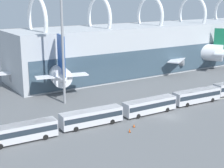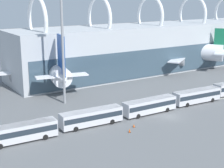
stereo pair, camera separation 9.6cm
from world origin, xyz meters
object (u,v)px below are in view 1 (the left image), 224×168
at_px(floodlight_mast, 62,36).
at_px(traffic_cone_0, 130,130).
at_px(shuttle_bus_1, 21,132).
at_px(shuttle_bus_4, 197,95).
at_px(airliner_parked_remote, 182,51).
at_px(shuttle_bus_3, 150,105).
at_px(traffic_cone_1, 134,126).
at_px(shuttle_bus_2, 92,116).
at_px(airliner_at_gate_far, 50,66).

xyz_separation_m(floodlight_mast, traffic_cone_0, (2.55, -22.98, -15.73)).
height_order(shuttle_bus_1, shuttle_bus_4, same).
bearing_deg(airliner_parked_remote, shuttle_bus_3, 94.82).
relative_size(floodlight_mast, traffic_cone_1, 43.37).
bearing_deg(shuttle_bus_2, shuttle_bus_4, 1.91).
relative_size(shuttle_bus_3, traffic_cone_0, 16.45).
bearing_deg(shuttle_bus_1, traffic_cone_1, -10.72).
height_order(airliner_at_gate_far, shuttle_bus_4, airliner_at_gate_far).
bearing_deg(airliner_at_gate_far, shuttle_bus_3, -156.00).
xyz_separation_m(airliner_parked_remote, traffic_cone_0, (-51.34, -39.93, -5.42)).
distance_m(airliner_at_gate_far, shuttle_bus_1, 41.28).
bearing_deg(airliner_parked_remote, shuttle_bus_2, 86.56).
xyz_separation_m(airliner_parked_remote, shuttle_bus_3, (-41.49, -33.57, -3.88)).
distance_m(airliner_parked_remote, shuttle_bus_2, 64.85).
distance_m(airliner_at_gate_far, shuttle_bus_4, 42.39).
distance_m(airliner_at_gate_far, traffic_cone_1, 40.97).
bearing_deg(floodlight_mast, shuttle_bus_4, -32.32).
height_order(shuttle_bus_1, shuttle_bus_3, same).
bearing_deg(floodlight_mast, shuttle_bus_1, -134.59).
xyz_separation_m(shuttle_bus_2, traffic_cone_1, (6.57, -5.15, -1.62)).
xyz_separation_m(shuttle_bus_3, traffic_cone_1, (-7.59, -4.65, -1.62)).
relative_size(shuttle_bus_1, traffic_cone_0, 16.55).
relative_size(shuttle_bus_1, floodlight_mast, 0.49).
height_order(shuttle_bus_1, traffic_cone_1, shuttle_bus_1).
bearing_deg(traffic_cone_1, floodlight_mast, 102.74).
xyz_separation_m(airliner_at_gate_far, floodlight_mast, (-4.77, -19.42, 10.98)).
xyz_separation_m(shuttle_bus_4, traffic_cone_0, (-24.01, -6.18, -1.53)).
relative_size(shuttle_bus_4, floodlight_mast, 0.49).
height_order(shuttle_bus_4, traffic_cone_1, shuttle_bus_4).
bearing_deg(floodlight_mast, shuttle_bus_3, -53.28).
xyz_separation_m(airliner_at_gate_far, shuttle_bus_1, (-20.69, -35.57, -3.22)).
bearing_deg(floodlight_mast, traffic_cone_1, -77.26).
xyz_separation_m(shuttle_bus_3, traffic_cone_0, (-9.85, -6.36, -1.53)).
xyz_separation_m(airliner_at_gate_far, shuttle_bus_4, (21.79, -36.22, -3.22)).
bearing_deg(shuttle_bus_1, floodlight_mast, 48.56).
bearing_deg(airliner_parked_remote, traffic_cone_1, 93.74).
relative_size(airliner_parked_remote, shuttle_bus_1, 2.52).
xyz_separation_m(shuttle_bus_1, floodlight_mast, (15.92, 16.15, 14.20)).
bearing_deg(shuttle_bus_2, airliner_parked_remote, 34.02).
xyz_separation_m(shuttle_bus_1, shuttle_bus_4, (42.48, -0.65, 0.00)).
height_order(shuttle_bus_4, traffic_cone_0, shuttle_bus_4).
distance_m(shuttle_bus_3, traffic_cone_1, 9.05).
relative_size(traffic_cone_0, traffic_cone_1, 1.28).
bearing_deg(floodlight_mast, shuttle_bus_2, -96.24).
bearing_deg(shuttle_bus_2, traffic_cone_1, -34.80).
height_order(shuttle_bus_3, shuttle_bus_4, same).
distance_m(shuttle_bus_1, shuttle_bus_3, 28.33).
height_order(airliner_parked_remote, traffic_cone_0, airliner_parked_remote).
xyz_separation_m(airliner_parked_remote, traffic_cone_1, (-49.08, -38.22, -5.50)).
bearing_deg(shuttle_bus_4, floodlight_mast, 151.29).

